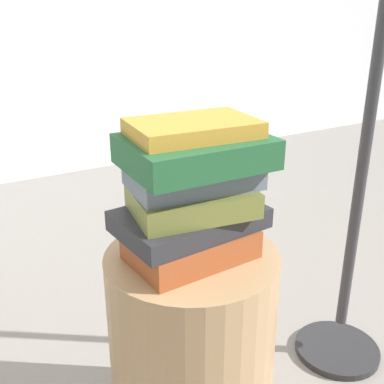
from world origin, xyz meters
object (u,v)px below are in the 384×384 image
(book_olive, at_px, (193,200))
(book_ochre, at_px, (193,128))
(side_table, at_px, (192,348))
(book_slate, at_px, (193,175))
(book_charcoal, at_px, (191,219))
(book_forest, at_px, (194,151))
(book_rust, at_px, (191,245))

(book_olive, height_order, book_ochre, book_ochre)
(book_ochre, bearing_deg, side_table, -123.07)
(side_table, distance_m, book_slate, 0.41)
(book_charcoal, distance_m, book_olive, 0.05)
(book_olive, bearing_deg, book_ochre, 76.15)
(book_forest, distance_m, book_ochre, 0.04)
(book_charcoal, bearing_deg, side_table, -109.46)
(side_table, distance_m, book_olive, 0.36)
(side_table, distance_m, book_ochre, 0.50)
(book_slate, xyz_separation_m, book_ochre, (-0.00, -0.00, 0.10))
(book_rust, bearing_deg, book_olive, 31.06)
(book_charcoal, bearing_deg, book_rust, -122.95)
(side_table, relative_size, book_ochre, 2.03)
(book_rust, relative_size, book_forest, 0.91)
(book_olive, height_order, book_forest, book_forest)
(book_slate, bearing_deg, book_forest, -98.66)
(book_rust, bearing_deg, side_table, 43.25)
(book_olive, xyz_separation_m, book_slate, (0.01, 0.01, 0.05))
(book_charcoal, height_order, book_slate, book_slate)
(side_table, relative_size, book_rust, 1.97)
(book_olive, distance_m, book_ochre, 0.14)
(book_rust, height_order, book_ochre, book_ochre)
(book_olive, height_order, book_slate, book_slate)
(book_olive, distance_m, book_forest, 0.10)
(book_olive, bearing_deg, book_forest, 50.02)
(book_forest, bearing_deg, book_slate, 77.13)
(book_slate, distance_m, book_forest, 0.05)
(book_charcoal, height_order, book_forest, book_forest)
(book_ochre, bearing_deg, book_charcoal, 177.18)
(book_rust, height_order, book_charcoal, book_charcoal)
(side_table, distance_m, book_forest, 0.46)
(book_rust, xyz_separation_m, book_forest, (0.01, 0.01, 0.19))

